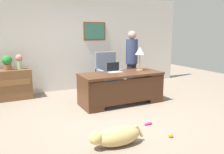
{
  "coord_description": "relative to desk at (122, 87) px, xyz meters",
  "views": [
    {
      "loc": [
        -2.17,
        -3.98,
        1.7
      ],
      "look_at": [
        -0.01,
        0.3,
        0.75
      ],
      "focal_mm": 37.4,
      "sensor_mm": 36.0,
      "label": 1
    }
  ],
  "objects": [
    {
      "name": "armchair",
      "position": [
        0.13,
        1.01,
        0.09
      ],
      "size": [
        0.6,
        0.59,
        1.13
      ],
      "color": "slate",
      "rests_on": "ground_plane"
    },
    {
      "name": "credenza",
      "position": [
        -2.45,
        1.57,
        -0.03
      ],
      "size": [
        1.26,
        0.5,
        0.75
      ],
      "color": "brown",
      "rests_on": "ground_plane"
    },
    {
      "name": "dog_toy_bone",
      "position": [
        -0.19,
        -1.36,
        -0.38
      ],
      "size": [
        0.17,
        0.05,
        0.05
      ],
      "primitive_type": "ellipsoid",
      "rotation": [
        0.0,
        0.0,
        3.16
      ],
      "color": "#D8338C",
      "rests_on": "ground_plane"
    },
    {
      "name": "dog_toy_plush",
      "position": [
        -0.73,
        -1.3,
        -0.38
      ],
      "size": [
        0.07,
        0.16,
        0.05
      ],
      "primitive_type": "ellipsoid",
      "rotation": [
        0.0,
        0.0,
        1.69
      ],
      "color": "orange",
      "rests_on": "ground_plane"
    },
    {
      "name": "dog_toy_ball",
      "position": [
        -0.17,
        -1.95,
        -0.37
      ],
      "size": [
        0.07,
        0.07,
        0.07
      ],
      "primitive_type": "sphere",
      "color": "orange",
      "rests_on": "ground_plane"
    },
    {
      "name": "desk",
      "position": [
        0.0,
        0.0,
        0.0
      ],
      "size": [
        1.93,
        0.81,
        0.74
      ],
      "color": "#4C2B19",
      "rests_on": "ground_plane"
    },
    {
      "name": "vase_with_flowers",
      "position": [
        -2.07,
        1.57,
        0.56
      ],
      "size": [
        0.17,
        0.17,
        0.37
      ],
      "color": "#9FB18E",
      "rests_on": "credenza"
    },
    {
      "name": "laptop",
      "position": [
        -0.1,
        0.19,
        0.39
      ],
      "size": [
        0.32,
        0.22,
        0.22
      ],
      "color": "#B2B5BA",
      "rests_on": "desk"
    },
    {
      "name": "person_standing",
      "position": [
        0.73,
        0.75,
        0.48
      ],
      "size": [
        0.32,
        0.32,
        1.7
      ],
      "color": "#262323",
      "rests_on": "ground_plane"
    },
    {
      "name": "ground_plane",
      "position": [
        -0.43,
        -0.68,
        -0.41
      ],
      "size": [
        12.0,
        12.0,
        0.0
      ],
      "primitive_type": "plane",
      "color": "gray"
    },
    {
      "name": "back_wall",
      "position": [
        -0.43,
        1.92,
        0.95
      ],
      "size": [
        7.0,
        0.16,
        2.7
      ],
      "color": "silver",
      "rests_on": "ground_plane"
    },
    {
      "name": "potted_plant",
      "position": [
        -2.35,
        1.57,
        0.55
      ],
      "size": [
        0.24,
        0.24,
        0.36
      ],
      "color": "brown",
      "rests_on": "credenza"
    },
    {
      "name": "desk_lamp",
      "position": [
        0.56,
        0.11,
        0.78
      ],
      "size": [
        0.22,
        0.22,
        0.58
      ],
      "color": "#9E8447",
      "rests_on": "desk"
    },
    {
      "name": "dog_lying",
      "position": [
        -1.09,
        -1.8,
        -0.25
      ],
      "size": [
        0.89,
        0.34,
        0.3
      ],
      "color": "tan",
      "rests_on": "ground_plane"
    }
  ]
}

